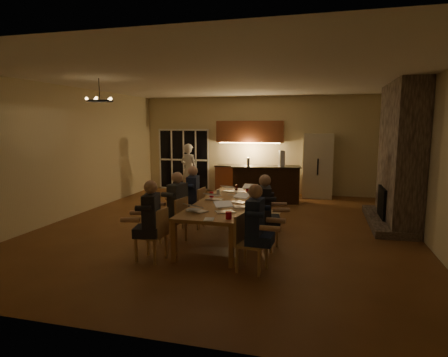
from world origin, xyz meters
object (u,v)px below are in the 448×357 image
laptop_b (225,206)px  laptop_d (239,197)px  chandelier (100,101)px  plate_left (193,210)px  chair_left_near (151,234)px  can_cola (236,187)px  mug_mid (237,194)px  refrigerator (318,166)px  can_silver (220,206)px  person_left_near (152,222)px  person_right_near (255,228)px  mug_back (218,192)px  bar_bottle (248,162)px  redcup_mid (211,194)px  chair_right_mid (265,225)px  laptop_a (198,205)px  laptop_e (230,187)px  redcup_near (229,215)px  chair_right_far (270,212)px  mug_front (221,203)px  person_right_mid (264,212)px  laptop_f (249,187)px  redcup_far (248,188)px  laptop_c (215,194)px  plate_far (253,195)px  dining_table (226,219)px  bar_island (266,184)px  bar_blender (282,158)px  plate_near (239,207)px  chair_left_mid (173,220)px  person_left_mid (178,207)px  person_left_far (193,197)px  chair_right_near (252,243)px

laptop_b → laptop_d: same height
chandelier → plate_left: chandelier is taller
chair_left_near → can_cola: bearing=171.3°
chair_left_near → mug_mid: 2.36m
refrigerator → can_silver: size_ratio=16.67×
person_left_near → person_right_near: size_ratio=1.00×
mug_back → bar_bottle: bearing=87.7°
can_silver → can_cola: size_ratio=1.00×
redcup_mid → chair_right_mid: bearing=-32.6°
laptop_a → laptop_e: bearing=-67.5°
laptop_a → redcup_near: (0.66, -0.38, -0.05)m
chair_right_far → mug_front: (-0.82, -0.95, 0.36)m
person_right_mid → chandelier: 3.98m
laptop_f → redcup_far: size_ratio=2.67×
person_right_near → laptop_c: bearing=36.8°
plate_left → plate_far: (0.78, 1.73, 0.00)m
dining_table → plate_left: size_ratio=11.65×
laptop_d → redcup_mid: size_ratio=2.67×
refrigerator → laptop_b: refrigerator is taller
bar_island → refrigerator: bearing=29.7°
refrigerator → chair_right_mid: 5.48m
chair_right_mid → bar_blender: size_ratio=1.96×
redcup_near → plate_near: (-0.02, 0.88, -0.05)m
can_silver → plate_left: size_ratio=0.43×
chandelier → person_left_near: bearing=-37.7°
laptop_c → redcup_far: size_ratio=2.67×
chair_left_mid → laptop_a: bearing=68.2°
laptop_e → bar_bottle: bearing=-79.0°
chair_right_mid → can_silver: chair_right_mid is taller
chair_left_near → chair_right_mid: bearing=128.3°
person_left_mid → redcup_far: 2.13m
person_left_far → chair_right_far: bearing=81.9°
bar_island → laptop_e: size_ratio=6.27×
laptop_d → bar_island: bearing=114.0°
laptop_d → laptop_b: bearing=-70.1°
chandelier → redcup_mid: size_ratio=4.38×
laptop_a → mug_front: bearing=-88.8°
chandelier → redcup_near: (2.95, -1.04, -1.94)m
bar_island → person_left_mid: 4.34m
person_right_mid → plate_far: size_ratio=5.45×
person_left_mid → person_right_mid: (1.68, 0.05, 0.00)m
laptop_f → mug_mid: 0.59m
dining_table → redcup_far: (0.18, 1.36, 0.44)m
plate_left → bar_blender: 4.85m
bar_island → plate_near: bearing=-98.2°
dining_table → laptop_c: laptop_c is taller
person_left_far → mug_mid: size_ratio=13.80×
chair_left_near → chair_right_mid: 2.07m
chair_right_mid → laptop_b: size_ratio=2.78×
chair_right_near → person_left_far: size_ratio=0.64×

